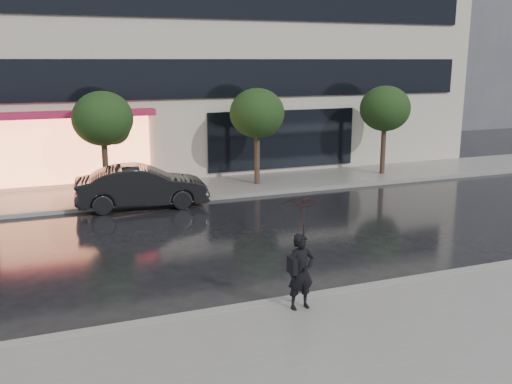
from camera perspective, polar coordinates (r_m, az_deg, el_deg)
name	(u,v)px	position (r m, az deg, el deg)	size (l,w,h in m)	color
ground	(293,283)	(13.44, 3.77, -9.11)	(120.00, 120.00, 0.00)	black
sidewalk_near	(369,345)	(10.84, 11.28, -14.73)	(60.00, 4.50, 0.12)	slate
sidewalk_far	(184,190)	(22.72, -7.19, 0.24)	(60.00, 3.50, 0.12)	slate
curb_near	(313,297)	(12.59, 5.73, -10.40)	(60.00, 0.25, 0.14)	gray
curb_far	(196,199)	(21.06, -6.02, -0.72)	(60.00, 0.25, 0.14)	gray
bg_building_right	(441,23)	(50.30, 17.99, 15.82)	(12.00, 12.00, 16.00)	#4C4C54
tree_mid_west	(104,121)	(21.53, -14.92, 6.92)	(2.20, 2.20, 3.99)	#33261C
tree_mid_east	(258,115)	(22.98, 0.22, 7.72)	(2.20, 2.20, 3.99)	#33261C
tree_far_east	(386,110)	(25.78, 12.86, 7.98)	(2.20, 2.20, 3.99)	#33261C
parked_car	(142,187)	(20.31, -11.33, 0.53)	(1.58, 4.53, 1.49)	black
pedestrian_with_umbrella	(303,234)	(11.39, 4.76, -4.24)	(1.05, 1.07, 2.32)	black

